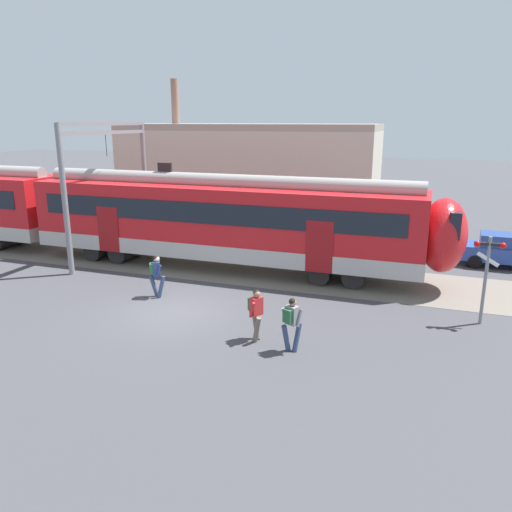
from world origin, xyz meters
The scene contains 10 objects.
ground_plane centered at (0.00, 0.00, 0.00)m, with size 160.00×160.00×0.00m, color #424247.
track_bed centered at (-11.66, 5.67, 0.01)m, with size 80.00×4.40×0.01m, color slate.
commuter_train centered at (-9.18, 5.67, 2.25)m, with size 38.05×3.07×4.73m.
pedestrian_navy centered at (-1.36, 1.13, 0.99)m, with size 0.71×0.51×1.67m.
pedestrian_red centered at (3.55, -1.31, 0.99)m, with size 0.55×0.67×1.67m.
pedestrian_grey centered at (4.78, -1.69, 0.99)m, with size 0.65×0.57×1.67m.
parked_car_blue centered at (11.72, 10.17, 0.78)m, with size 4.08×1.91×1.54m.
catenary_gantry centered at (-6.47, 5.67, 4.31)m, with size 0.24×6.64×6.53m.
crossing_signal centered at (10.22, 2.43, 2.01)m, with size 0.96×0.22×3.00m.
background_building centered at (-3.05, 15.47, 3.21)m, with size 16.42×5.00×9.20m.
Camera 1 is at (8.32, -14.77, 6.61)m, focal length 35.00 mm.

